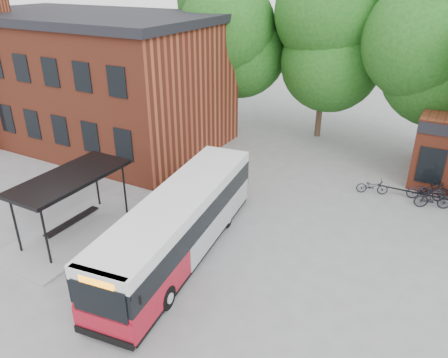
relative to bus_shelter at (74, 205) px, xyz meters
The scene contains 12 objects.
ground 4.83m from the bus_shelter, 12.53° to the left, with size 100.00×100.00×0.00m, color slate.
station_building 13.42m from the bus_shelter, 130.36° to the left, with size 18.40×10.40×8.50m, color maroon, non-canonical shape.
bus_shelter is the anchor object (origin of this frame).
bike_rail 17.67m from the bus_shelter, 38.61° to the left, with size 5.20×0.10×0.38m, color black, non-canonical shape.
tree_0 17.54m from the bus_shelter, 95.04° to the left, with size 7.92×7.92×11.00m, color #194E14, non-canonical shape.
tree_1 19.19m from the bus_shelter, 73.01° to the left, with size 7.92×7.92×10.40m, color #194E14, non-canonical shape.
tree_2 21.49m from the bus_shelter, 53.67° to the left, with size 7.92×7.92×11.00m, color #194E14, non-canonical shape.
city_bus 5.17m from the bus_shelter, 10.21° to the left, with size 2.35×11.01×2.80m, color maroon, non-canonical shape.
bicycle_0 15.23m from the bus_shelter, 43.83° to the left, with size 0.57×1.64×0.86m, color black.
bicycle_3 18.18m from the bus_shelter, 39.75° to the left, with size 0.42×1.48×0.89m, color black.
bicycle_4 17.58m from the bus_shelter, 39.40° to the left, with size 0.66×1.90×1.00m, color black.
bicycle_5 17.42m from the bus_shelter, 36.48° to the left, with size 0.52×1.83×1.10m, color black.
Camera 1 is at (9.64, -12.70, 10.88)m, focal length 35.00 mm.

